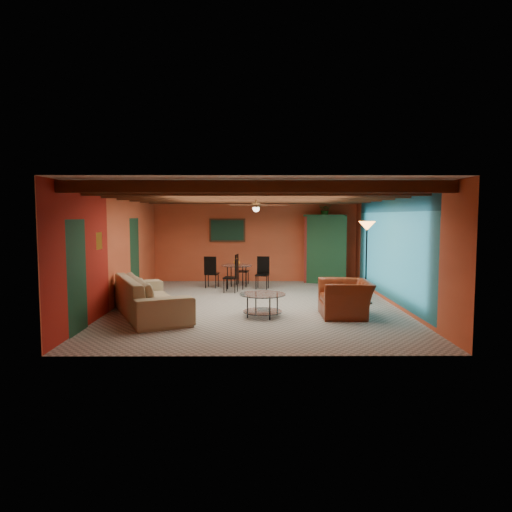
{
  "coord_description": "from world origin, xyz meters",
  "views": [
    {
      "loc": [
        -0.06,
        -10.76,
        2.11
      ],
      "look_at": [
        0.0,
        0.2,
        1.15
      ],
      "focal_mm": 32.21,
      "sensor_mm": 36.0,
      "label": 1
    }
  ],
  "objects_px": {
    "sofa": "(150,296)",
    "potted_plant": "(325,209)",
    "armchair": "(345,298)",
    "vase": "(237,253)",
    "dining_table": "(237,272)",
    "coffee_table": "(263,305)",
    "armoire": "(325,250)",
    "floor_lamp": "(366,262)"
  },
  "relations": [
    {
      "from": "coffee_table",
      "to": "armoire",
      "type": "xyz_separation_m",
      "value": [
        2.07,
        4.97,
        0.8
      ]
    },
    {
      "from": "floor_lamp",
      "to": "armoire",
      "type": "bearing_deg",
      "value": 97.29
    },
    {
      "from": "sofa",
      "to": "armchair",
      "type": "relative_size",
      "value": 2.45
    },
    {
      "from": "coffee_table",
      "to": "dining_table",
      "type": "relative_size",
      "value": 0.54
    },
    {
      "from": "sofa",
      "to": "potted_plant",
      "type": "height_order",
      "value": "potted_plant"
    },
    {
      "from": "armoire",
      "to": "floor_lamp",
      "type": "distance_m",
      "value": 3.55
    },
    {
      "from": "sofa",
      "to": "dining_table",
      "type": "distance_m",
      "value": 4.06
    },
    {
      "from": "sofa",
      "to": "armchair",
      "type": "height_order",
      "value": "sofa"
    },
    {
      "from": "potted_plant",
      "to": "vase",
      "type": "height_order",
      "value": "potted_plant"
    },
    {
      "from": "armoire",
      "to": "potted_plant",
      "type": "height_order",
      "value": "potted_plant"
    },
    {
      "from": "coffee_table",
      "to": "vase",
      "type": "relative_size",
      "value": 4.84
    },
    {
      "from": "coffee_table",
      "to": "vase",
      "type": "bearing_deg",
      "value": 100.15
    },
    {
      "from": "sofa",
      "to": "dining_table",
      "type": "height_order",
      "value": "dining_table"
    },
    {
      "from": "armchair",
      "to": "vase",
      "type": "height_order",
      "value": "vase"
    },
    {
      "from": "armchair",
      "to": "vase",
      "type": "distance_m",
      "value": 4.52
    },
    {
      "from": "dining_table",
      "to": "vase",
      "type": "bearing_deg",
      "value": 0.0
    },
    {
      "from": "armchair",
      "to": "coffee_table",
      "type": "bearing_deg",
      "value": -88.19
    },
    {
      "from": "floor_lamp",
      "to": "potted_plant",
      "type": "height_order",
      "value": "potted_plant"
    },
    {
      "from": "vase",
      "to": "floor_lamp",
      "type": "bearing_deg",
      "value": -36.2
    },
    {
      "from": "dining_table",
      "to": "vase",
      "type": "xyz_separation_m",
      "value": [
        0.0,
        0.0,
        0.57
      ]
    },
    {
      "from": "floor_lamp",
      "to": "potted_plant",
      "type": "relative_size",
      "value": 4.52
    },
    {
      "from": "floor_lamp",
      "to": "potted_plant",
      "type": "distance_m",
      "value": 3.78
    },
    {
      "from": "armchair",
      "to": "floor_lamp",
      "type": "height_order",
      "value": "floor_lamp"
    },
    {
      "from": "vase",
      "to": "dining_table",
      "type": "bearing_deg",
      "value": 0.0
    },
    {
      "from": "dining_table",
      "to": "potted_plant",
      "type": "height_order",
      "value": "potted_plant"
    },
    {
      "from": "armchair",
      "to": "dining_table",
      "type": "relative_size",
      "value": 0.64
    },
    {
      "from": "coffee_table",
      "to": "floor_lamp",
      "type": "xyz_separation_m",
      "value": [
        2.52,
        1.45,
        0.75
      ]
    },
    {
      "from": "sofa",
      "to": "armchair",
      "type": "xyz_separation_m",
      "value": [
        4.12,
        -0.08,
        -0.04
      ]
    },
    {
      "from": "vase",
      "to": "coffee_table",
      "type": "bearing_deg",
      "value": -79.85
    },
    {
      "from": "sofa",
      "to": "potted_plant",
      "type": "relative_size",
      "value": 6.46
    },
    {
      "from": "armchair",
      "to": "potted_plant",
      "type": "xyz_separation_m",
      "value": [
        0.33,
        4.94,
        1.93
      ]
    },
    {
      "from": "dining_table",
      "to": "floor_lamp",
      "type": "relative_size",
      "value": 0.91
    },
    {
      "from": "coffee_table",
      "to": "armoire",
      "type": "distance_m",
      "value": 5.44
    },
    {
      "from": "sofa",
      "to": "floor_lamp",
      "type": "xyz_separation_m",
      "value": [
        4.9,
        1.34,
        0.58
      ]
    },
    {
      "from": "sofa",
      "to": "armchair",
      "type": "bearing_deg",
      "value": -116.04
    },
    {
      "from": "armoire",
      "to": "potted_plant",
      "type": "relative_size",
      "value": 4.75
    },
    {
      "from": "sofa",
      "to": "armchair",
      "type": "distance_m",
      "value": 4.12
    },
    {
      "from": "armchair",
      "to": "vase",
      "type": "relative_size",
      "value": 5.78
    },
    {
      "from": "sofa",
      "to": "armoire",
      "type": "xyz_separation_m",
      "value": [
        4.45,
        4.86,
        0.63
      ]
    },
    {
      "from": "armchair",
      "to": "vase",
      "type": "xyz_separation_m",
      "value": [
        -2.42,
        3.76,
        0.67
      ]
    },
    {
      "from": "dining_table",
      "to": "potted_plant",
      "type": "xyz_separation_m",
      "value": [
        2.75,
        1.18,
        1.84
      ]
    },
    {
      "from": "sofa",
      "to": "potted_plant",
      "type": "distance_m",
      "value": 6.86
    }
  ]
}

